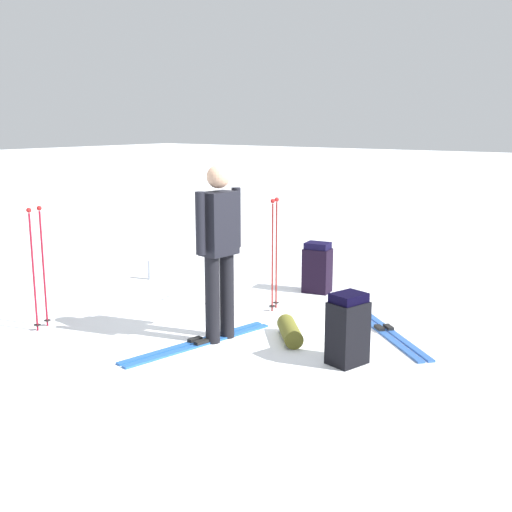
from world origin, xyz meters
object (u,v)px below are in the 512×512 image
at_px(thermos_bottle, 150,270).
at_px(skier_standing, 219,244).
at_px(sleeping_mat_rolled, 290,331).
at_px(ski_poles_planted_near, 274,248).
at_px(ski_pair_far, 198,343).
at_px(ski_pair_near, 384,329).
at_px(backpack_large_dark, 348,329).
at_px(ski_poles_planted_far, 38,262).
at_px(backpack_bright, 317,268).

bearing_deg(thermos_bottle, skier_standing, -119.82).
bearing_deg(skier_standing, sleeping_mat_rolled, -55.13).
height_order(skier_standing, ski_poles_planted_near, skier_standing).
bearing_deg(ski_poles_planted_near, ski_pair_far, -177.31).
bearing_deg(thermos_bottle, ski_pair_near, -92.04).
relative_size(backpack_large_dark, ski_poles_planted_far, 0.51).
distance_m(backpack_large_dark, ski_poles_planted_far, 3.19).
bearing_deg(thermos_bottle, sleeping_mat_rolled, -108.00).
xyz_separation_m(ski_pair_near, backpack_bright, (0.89, 1.33, 0.30)).
relative_size(ski_poles_planted_near, sleeping_mat_rolled, 2.31).
bearing_deg(skier_standing, backpack_bright, 4.00).
xyz_separation_m(backpack_bright, sleeping_mat_rolled, (-1.70, -0.70, -0.22)).
xyz_separation_m(ski_poles_planted_near, sleeping_mat_rolled, (-0.76, -0.71, -0.62)).
height_order(ski_pair_far, ski_poles_planted_far, ski_poles_planted_far).
distance_m(backpack_bright, ski_poles_planted_far, 3.32).
height_order(skier_standing, sleeping_mat_rolled, skier_standing).
bearing_deg(backpack_large_dark, skier_standing, 97.80).
bearing_deg(ski_poles_planted_near, skier_standing, -172.53).
relative_size(ski_pair_near, ski_poles_planted_far, 1.18).
height_order(skier_standing, ski_pair_far, skier_standing).
bearing_deg(ski_pair_near, sleeping_mat_rolled, 142.27).
distance_m(ski_pair_far, backpack_bright, 2.33).
bearing_deg(ski_pair_far, backpack_large_dark, -73.66).
distance_m(ski_pair_near, backpack_bright, 1.63).
relative_size(ski_poles_planted_near, ski_poles_planted_far, 1.01).
distance_m(skier_standing, ski_poles_planted_far, 1.90).
xyz_separation_m(ski_poles_planted_far, sleeping_mat_rolled, (1.20, -2.26, -0.61)).
bearing_deg(thermos_bottle, ski_poles_planted_near, -94.47).
relative_size(ski_pair_far, ski_poles_planted_near, 1.34).
height_order(ski_pair_far, sleeping_mat_rolled, sleeping_mat_rolled).
bearing_deg(sleeping_mat_rolled, ski_pair_near, -37.73).
relative_size(skier_standing, ski_poles_planted_far, 1.35).
xyz_separation_m(ski_pair_far, ski_poles_planted_near, (1.38, 0.06, 0.69)).
bearing_deg(sleeping_mat_rolled, skier_standing, 124.87).
distance_m(ski_poles_planted_near, ski_poles_planted_far, 2.50).
xyz_separation_m(backpack_large_dark, ski_poles_planted_far, (-0.99, 3.00, 0.39)).
bearing_deg(sleeping_mat_rolled, backpack_bright, 22.53).
relative_size(skier_standing, thermos_bottle, 6.54).
relative_size(backpack_bright, ski_poles_planted_far, 0.50).
relative_size(ski_pair_far, ski_poles_planted_far, 1.35).
relative_size(skier_standing, ski_poles_planted_near, 1.34).
xyz_separation_m(ski_pair_near, ski_pair_far, (-1.42, 1.27, 0.00)).
distance_m(backpack_bright, thermos_bottle, 2.29).
bearing_deg(thermos_bottle, ski_pair_far, -124.94).
relative_size(skier_standing, sleeping_mat_rolled, 3.09).
relative_size(ski_pair_near, ski_pair_far, 0.88).
bearing_deg(ski_poles_planted_far, skier_standing, -64.46).
height_order(backpack_bright, thermos_bottle, backpack_bright).
height_order(ski_pair_near, sleeping_mat_rolled, sleeping_mat_rolled).
distance_m(backpack_bright, ski_poles_planted_near, 1.02).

